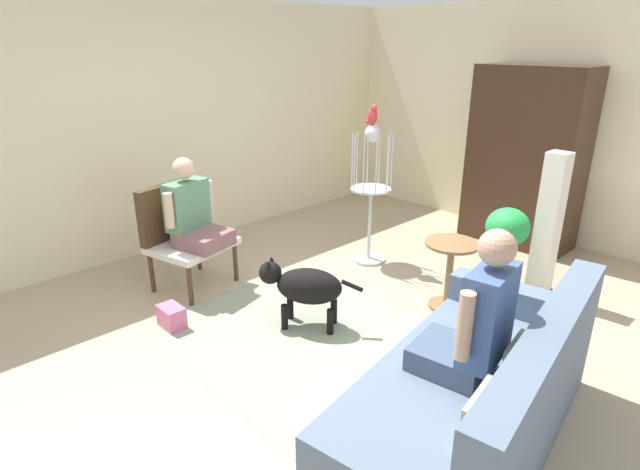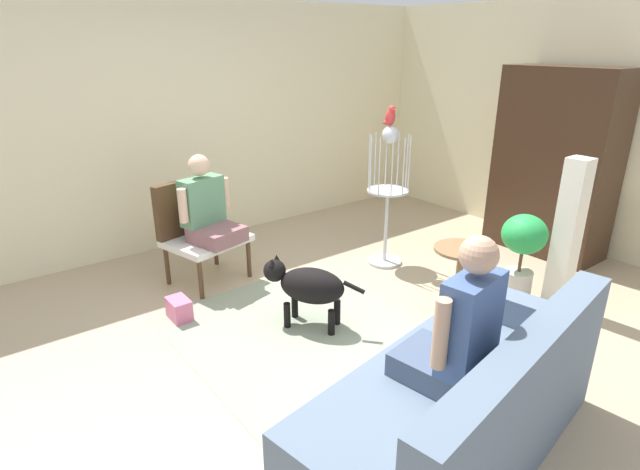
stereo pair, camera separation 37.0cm
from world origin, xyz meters
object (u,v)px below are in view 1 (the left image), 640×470
(column_lamp, at_px, (548,228))
(armoire_cabinet, at_px, (526,158))
(couch, at_px, (478,395))
(dog, at_px, (305,286))
(round_end_table, at_px, (450,269))
(parrot, at_px, (373,115))
(potted_plant, at_px, (506,240))
(armchair, at_px, (181,229))
(bird_cage_stand, at_px, (371,193))
(person_on_armchair, at_px, (193,213))
(handbag, at_px, (172,317))
(person_on_couch, at_px, (476,322))

(column_lamp, bearing_deg, armoire_cabinet, 125.23)
(couch, distance_m, dog, 1.63)
(dog, bearing_deg, couch, -4.22)
(round_end_table, distance_m, parrot, 1.67)
(round_end_table, height_order, parrot, parrot)
(round_end_table, height_order, potted_plant, potted_plant)
(armchair, relative_size, bird_cage_stand, 0.68)
(couch, xyz_separation_m, dog, (-1.63, 0.12, 0.06))
(person_on_armchair, distance_m, parrot, 1.95)
(armoire_cabinet, xyz_separation_m, handbag, (-1.00, -3.87, -0.89))
(person_on_couch, xyz_separation_m, bird_cage_stand, (-2.11, 1.55, -0.03))
(armchair, xyz_separation_m, dog, (1.39, 0.30, -0.19))
(person_on_couch, height_order, column_lamp, column_lamp)
(person_on_armchair, xyz_separation_m, armoire_cabinet, (1.49, 3.33, 0.24))
(bird_cage_stand, bearing_deg, handbag, -95.28)
(armoire_cabinet, bearing_deg, column_lamp, -54.77)
(parrot, distance_m, armoire_cabinet, 1.94)
(potted_plant, bearing_deg, armoire_cabinet, 111.50)
(handbag, bearing_deg, person_on_armchair, 131.60)
(couch, distance_m, bird_cage_stand, 2.68)
(potted_plant, bearing_deg, parrot, -163.96)
(dog, distance_m, bird_cage_stand, 1.54)
(parrot, xyz_separation_m, handbag, (-0.19, -2.20, -1.44))
(dog, xyz_separation_m, armoire_cabinet, (0.27, 3.07, 0.62))
(potted_plant, height_order, column_lamp, column_lamp)
(couch, height_order, handbag, couch)
(round_end_table, distance_m, dog, 1.28)
(column_lamp, xyz_separation_m, handbag, (-1.81, -2.74, -0.57))
(dog, bearing_deg, column_lamp, 61.07)
(couch, relative_size, armchair, 2.13)
(armchair, relative_size, potted_plant, 1.21)
(potted_plant, bearing_deg, person_on_armchair, -134.54)
(couch, distance_m, potted_plant, 2.09)
(dog, distance_m, handbag, 1.13)
(armchair, distance_m, dog, 1.44)
(couch, xyz_separation_m, person_on_couch, (-0.05, -0.03, 0.47))
(person_on_couch, bearing_deg, parrot, 144.00)
(person_on_couch, relative_size, bird_cage_stand, 0.62)
(parrot, bearing_deg, person_on_armchair, -112.23)
(armchair, xyz_separation_m, round_end_table, (2.02, 1.42, -0.19))
(person_on_armchair, height_order, parrot, parrot)
(bird_cage_stand, height_order, handbag, bird_cage_stand)
(armchair, bearing_deg, bird_cage_stand, 63.08)
(parrot, bearing_deg, person_on_couch, -36.00)
(round_end_table, bearing_deg, bird_cage_stand, 166.54)
(dog, bearing_deg, parrot, 111.47)
(handbag, bearing_deg, column_lamp, 56.60)
(couch, distance_m, parrot, 2.92)
(armchair, relative_size, round_end_table, 1.58)
(round_end_table, distance_m, armoire_cabinet, 2.08)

